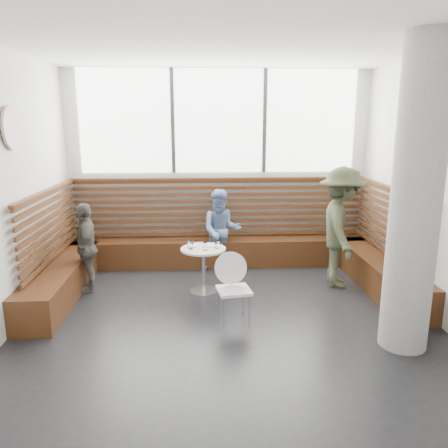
{
  "coord_description": "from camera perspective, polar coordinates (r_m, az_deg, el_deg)",
  "views": [
    {
      "loc": [
        -0.33,
        -4.82,
        2.36
      ],
      "look_at": [
        0.0,
        1.0,
        1.0
      ],
      "focal_mm": 35.0,
      "sensor_mm": 36.0,
      "label": 1
    }
  ],
  "objects": [
    {
      "name": "room",
      "position": [
        4.9,
        0.66,
        4.21
      ],
      "size": [
        5.0,
        5.0,
        3.2
      ],
      "color": "silver",
      "rests_on": "ground"
    },
    {
      "name": "booth",
      "position": [
        6.88,
        -0.37,
        -3.34
      ],
      "size": [
        5.0,
        2.5,
        1.44
      ],
      "color": "#3C200F",
      "rests_on": "ground"
    },
    {
      "name": "concrete_column",
      "position": [
        4.81,
        23.79,
        2.91
      ],
      "size": [
        0.5,
        0.5,
        3.2
      ],
      "primitive_type": "cylinder",
      "color": "gray",
      "rests_on": "ground"
    },
    {
      "name": "wall_art",
      "position": [
        5.64,
        -25.98,
        11.23
      ],
      "size": [
        0.03,
        0.5,
        0.5
      ],
      "primitive_type": "cylinder",
      "rotation": [
        0.0,
        1.57,
        0.0
      ],
      "color": "white",
      "rests_on": "room"
    },
    {
      "name": "cafe_table",
      "position": [
        6.15,
        -2.71,
        -4.82
      ],
      "size": [
        0.63,
        0.63,
        0.65
      ],
      "color": "silver",
      "rests_on": "ground"
    },
    {
      "name": "cafe_chair",
      "position": [
        5.29,
        1.24,
        -7.63
      ],
      "size": [
        0.4,
        0.39,
        0.83
      ],
      "rotation": [
        0.0,
        0.0,
        0.16
      ],
      "color": "white",
      "rests_on": "ground"
    },
    {
      "name": "adult_man",
      "position": [
        6.53,
        15.02,
        -0.44
      ],
      "size": [
        0.83,
        1.23,
        1.76
      ],
      "primitive_type": "imported",
      "rotation": [
        0.0,
        0.0,
        1.4
      ],
      "color": "#3C432C",
      "rests_on": "ground"
    },
    {
      "name": "child_back",
      "position": [
        7.02,
        -0.34,
        -0.86
      ],
      "size": [
        0.65,
        0.5,
        1.33
      ],
      "primitive_type": "imported",
      "rotation": [
        0.0,
        0.0,
        -0.0
      ],
      "color": "#6B86B9",
      "rests_on": "ground"
    },
    {
      "name": "child_left",
      "position": [
        6.46,
        -17.52,
        -2.95
      ],
      "size": [
        0.48,
        0.8,
        1.28
      ],
      "primitive_type": "imported",
      "rotation": [
        0.0,
        0.0,
        -1.33
      ],
      "color": "#54524C",
      "rests_on": "ground"
    },
    {
      "name": "plate_near",
      "position": [
        6.22,
        -4.1,
        -2.8
      ],
      "size": [
        0.18,
        0.18,
        0.01
      ],
      "primitive_type": "cylinder",
      "color": "white",
      "rests_on": "cafe_table"
    },
    {
      "name": "plate_far",
      "position": [
        6.22,
        -1.71,
        -2.77
      ],
      "size": [
        0.19,
        0.19,
        0.01
      ],
      "primitive_type": "cylinder",
      "color": "white",
      "rests_on": "cafe_table"
    },
    {
      "name": "glass_left",
      "position": [
        6.07,
        -4.35,
        -2.72
      ],
      "size": [
        0.07,
        0.07,
        0.11
      ],
      "primitive_type": "cylinder",
      "color": "white",
      "rests_on": "cafe_table"
    },
    {
      "name": "glass_mid",
      "position": [
        6.0,
        -2.47,
        -2.92
      ],
      "size": [
        0.07,
        0.07,
        0.11
      ],
      "primitive_type": "cylinder",
      "color": "white",
      "rests_on": "cafe_table"
    },
    {
      "name": "glass_right",
      "position": [
        6.09,
        -0.9,
        -2.67
      ],
      "size": [
        0.07,
        0.07,
        0.1
      ],
      "primitive_type": "cylinder",
      "color": "white",
      "rests_on": "cafe_table"
    },
    {
      "name": "menu_card",
      "position": [
        5.89,
        -2.41,
        -3.72
      ],
      "size": [
        0.21,
        0.15,
        0.0
      ],
      "primitive_type": "cube",
      "rotation": [
        0.0,
        0.0,
        -0.06
      ],
      "color": "#A5C64C",
      "rests_on": "cafe_table"
    }
  ]
}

